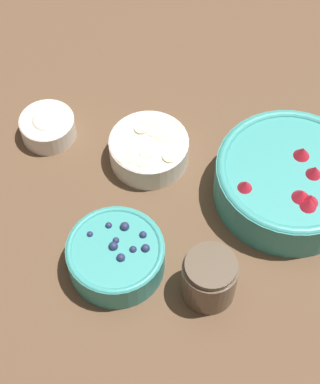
{
  "coord_description": "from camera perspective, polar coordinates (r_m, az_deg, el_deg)",
  "views": [
    {
      "loc": [
        -0.09,
        -0.62,
        0.94
      ],
      "look_at": [
        -0.03,
        -0.03,
        0.04
      ],
      "focal_mm": 60.0,
      "sensor_mm": 36.0,
      "label": 1
    }
  ],
  "objects": [
    {
      "name": "bowl_blueberries",
      "position": [
        1.02,
        -3.94,
        -5.62
      ],
      "size": [
        0.16,
        0.16,
        0.07
      ],
      "color": "teal",
      "rests_on": "ground_plane"
    },
    {
      "name": "bowl_bananas",
      "position": [
        1.14,
        -1.0,
        3.92
      ],
      "size": [
        0.14,
        0.14,
        0.05
      ],
      "color": "white",
      "rests_on": "ground_plane"
    },
    {
      "name": "bowl_strawberries",
      "position": [
        1.11,
        11.51,
        1.17
      ],
      "size": [
        0.26,
        0.26,
        0.1
      ],
      "color": "teal",
      "rests_on": "ground_plane"
    },
    {
      "name": "bowl_cream",
      "position": [
        1.2,
        -9.97,
        5.86
      ],
      "size": [
        0.1,
        0.1,
        0.05
      ],
      "color": "silver",
      "rests_on": "ground_plane"
    },
    {
      "name": "ground_plane",
      "position": [
        1.13,
        1.63,
        0.26
      ],
      "size": [
        4.0,
        4.0,
        0.0
      ],
      "primitive_type": "plane",
      "color": "brown"
    },
    {
      "name": "jar_chocolate",
      "position": [
        1.0,
        4.39,
        -7.7
      ],
      "size": [
        0.09,
        0.09,
        0.09
      ],
      "color": "brown",
      "rests_on": "ground_plane"
    }
  ]
}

